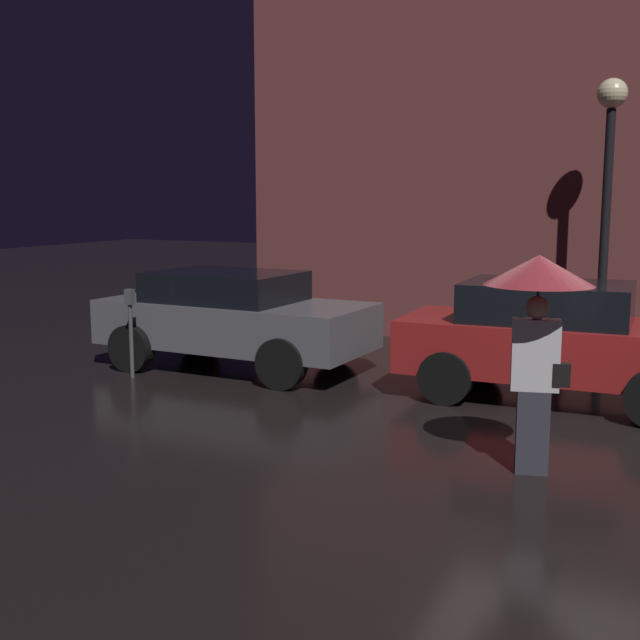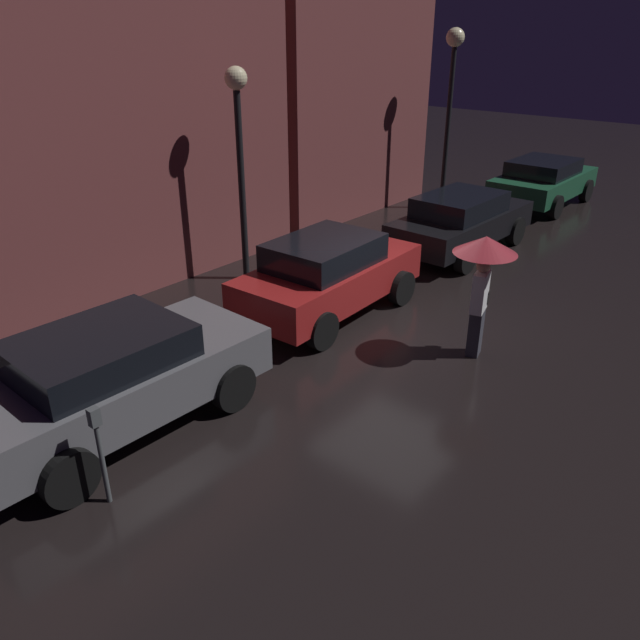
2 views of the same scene
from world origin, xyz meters
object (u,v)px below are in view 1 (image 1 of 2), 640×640
parked_car_grey (233,317)px  parking_meter (131,323)px  pedestrian_with_umbrella (538,304)px  parked_car_red (555,339)px  street_lamp_near (609,162)px

parked_car_grey → parking_meter: bearing=-127.2°
parked_car_grey → pedestrian_with_umbrella: bearing=-27.3°
pedestrian_with_umbrella → parking_meter: bearing=151.0°
parked_car_red → street_lamp_near: size_ratio=0.93×
parked_car_red → pedestrian_with_umbrella: 3.07m
street_lamp_near → parked_car_grey: bearing=-151.9°
parked_car_red → parking_meter: (-5.74, -1.37, 0.00)m
parked_car_grey → street_lamp_near: street_lamp_near is taller
parked_car_grey → street_lamp_near: bearing=29.7°
parking_meter → parked_car_grey: bearing=51.2°
parking_meter → street_lamp_near: bearing=33.0°
pedestrian_with_umbrella → street_lamp_near: 5.68m
parking_meter → street_lamp_near: size_ratio=0.30×
parked_car_grey → parking_meter: (-0.98, -1.22, 0.01)m
parking_meter → parked_car_red: bearing=13.4°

